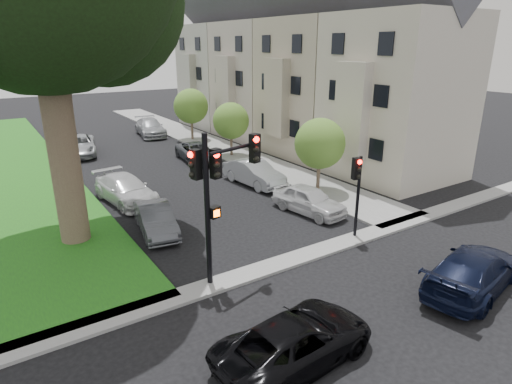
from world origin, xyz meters
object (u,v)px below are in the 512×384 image
car_cross_far (473,270)px  car_parked_8 (78,146)px  traffic_signal_secondary (357,183)px  traffic_signal_main (217,182)px  car_parked_0 (309,200)px  car_parked_1 (254,173)px  small_tree_b (231,121)px  car_parked_9 (66,135)px  car_parked_4 (150,127)px  car_parked_5 (156,219)px  car_parked_2 (197,152)px  car_parked_6 (126,189)px  small_tree_a (320,144)px  small_tree_c (191,106)px  car_cross_near (296,340)px

car_cross_far → car_parked_8: size_ratio=0.95×
car_cross_far → traffic_signal_secondary: bearing=-6.9°
traffic_signal_main → car_parked_8: traffic_signal_main is taller
car_parked_0 → car_parked_1: (0.20, 5.42, 0.05)m
small_tree_b → car_parked_9: small_tree_b is taller
car_parked_4 → car_parked_5: car_parked_4 is taller
car_cross_far → car_parked_2: (-0.34, 21.16, -0.08)m
car_parked_2 → car_parked_4: bearing=94.9°
car_parked_6 → car_parked_8: 12.43m
small_tree_a → car_parked_8: small_tree_a is taller
traffic_signal_secondary → car_parked_6: (-6.97, 10.13, -1.88)m
traffic_signal_main → traffic_signal_secondary: traffic_signal_main is taller
small_tree_c → car_parked_9: (-9.71, 4.99, -2.36)m
small_tree_b → car_cross_near: small_tree_b is taller
small_tree_b → small_tree_c: size_ratio=0.90×
car_parked_5 → car_parked_9: bearing=98.8°
small_tree_c → car_parked_6: bearing=-128.2°
small_tree_b → car_parked_4: small_tree_b is taller
car_parked_1 → car_parked_5: bearing=-160.8°
traffic_signal_main → car_parked_6: traffic_signal_main is taller
car_parked_4 → car_parked_8: (-7.28, -4.09, -0.04)m
car_parked_9 → car_parked_4: bearing=-13.9°
car_cross_near → car_parked_0: car_parked_0 is taller
small_tree_a → small_tree_b: small_tree_a is taller
car_parked_9 → car_parked_5: bearing=-96.6°
small_tree_a → car_cross_near: 14.51m
car_parked_6 → car_parked_1: bearing=-16.9°
small_tree_c → car_parked_6: 16.12m
traffic_signal_secondary → car_cross_far: bearing=-85.2°
car_parked_1 → traffic_signal_secondary: bearing=-99.0°
car_cross_far → small_tree_b: bearing=-18.3°
small_tree_c → car_parked_4: size_ratio=0.84×
small_tree_c → car_parked_9: bearing=152.8°
car_parked_1 → traffic_signal_main: bearing=-134.8°
small_tree_a → small_tree_b: size_ratio=1.05×
car_parked_6 → car_parked_9: 17.53m
small_tree_a → car_parked_8: bearing=119.9°
traffic_signal_main → car_cross_near: 5.72m
traffic_signal_main → small_tree_b: bearing=58.6°
small_tree_a → car_parked_1: size_ratio=0.95×
small_tree_a → traffic_signal_secondary: (-2.90, -5.69, -0.26)m
car_parked_2 → car_parked_5: car_parked_5 is taller
car_parked_4 → car_parked_6: 18.11m
traffic_signal_main → car_parked_8: bearing=90.4°
car_parked_0 → car_parked_4: 23.20m
car_cross_far → car_parked_5: 13.03m
car_parked_0 → car_parked_2: 12.44m
car_parked_1 → car_parked_6: car_parked_1 is taller
car_parked_2 → car_parked_6: size_ratio=0.96×
car_parked_0 → car_parked_1: bearing=79.4°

